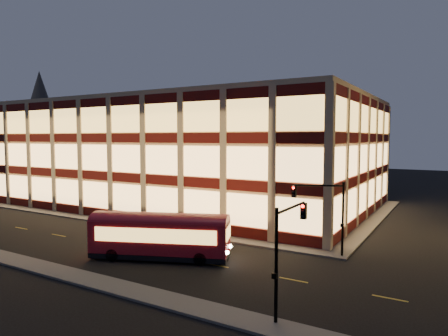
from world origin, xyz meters
The scene contains 9 objects.
ground centered at (0.00, 0.00, 0.00)m, with size 200.00×200.00×0.00m, color black.
sidewalk_office_south centered at (-3.00, 1.00, 0.07)m, with size 54.00×2.00×0.15m, color #514F4C.
sidewalk_office_east centered at (23.00, 17.00, 0.07)m, with size 2.00×30.00×0.15m, color #514F4C.
office_building centered at (-2.91, 16.91, 7.25)m, with size 50.45×30.45×14.50m.
church_tower centered at (-70.00, 40.00, 9.00)m, with size 5.00×5.00×18.00m, color #2D2621.
church_spire centered at (-70.00, 40.00, 23.00)m, with size 6.00×6.00×10.00m, color #4C473F.
traffic_signal_far centered at (22.21, 0.24, 4.11)m, with size 3.79×1.87×6.00m.
traffic_signal_near centered at (23.50, -11.03, 4.13)m, with size 0.32×4.45×6.00m.
trolley_bus centered at (11.30, -6.78, 2.02)m, with size 10.96×6.50×3.64m.
Camera 1 is at (31.16, -30.66, 9.46)m, focal length 32.00 mm.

